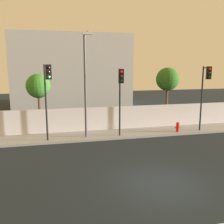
# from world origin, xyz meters

# --- Properties ---
(ground_plane) EXTENTS (80.00, 80.00, 0.00)m
(ground_plane) POSITION_xyz_m (0.00, 0.00, 0.00)
(ground_plane) COLOR black
(sidewalk) EXTENTS (36.00, 2.40, 0.15)m
(sidewalk) POSITION_xyz_m (0.00, 8.20, 0.07)
(sidewalk) COLOR gray
(sidewalk) RESTS_ON ground
(perimeter_wall) EXTENTS (36.00, 0.18, 1.80)m
(perimeter_wall) POSITION_xyz_m (0.00, 9.49, 1.05)
(perimeter_wall) COLOR silver
(perimeter_wall) RESTS_ON sidewalk
(traffic_light_left) EXTENTS (0.57, 1.75, 4.78)m
(traffic_light_left) POSITION_xyz_m (-0.04, 6.75, 3.65)
(traffic_light_left) COLOR black
(traffic_light_left) RESTS_ON sidewalk
(traffic_light_center) EXTENTS (0.51, 1.52, 5.06)m
(traffic_light_center) POSITION_xyz_m (-4.79, 6.89, 3.83)
(traffic_light_center) COLOR black
(traffic_light_center) RESTS_ON sidewalk
(traffic_light_right) EXTENTS (0.52, 1.37, 4.93)m
(traffic_light_right) POSITION_xyz_m (6.48, 6.96, 3.73)
(traffic_light_right) COLOR black
(traffic_light_right) RESTS_ON sidewalk
(street_lamp_curbside) EXTENTS (0.60, 1.98, 7.03)m
(street_lamp_curbside) POSITION_xyz_m (-2.28, 7.49, 4.29)
(street_lamp_curbside) COLOR #4C4C51
(street_lamp_curbside) RESTS_ON sidewalk
(fire_hydrant) EXTENTS (0.44, 0.26, 0.75)m
(fire_hydrant) POSITION_xyz_m (4.73, 7.54, 0.55)
(fire_hydrant) COLOR red
(fire_hydrant) RESTS_ON sidewalk
(roadside_tree_leftmost) EXTENTS (1.88, 1.88, 4.52)m
(roadside_tree_leftmost) POSITION_xyz_m (-5.55, 10.85, 3.55)
(roadside_tree_leftmost) COLOR brown
(roadside_tree_leftmost) RESTS_ON ground
(roadside_tree_midleft) EXTENTS (2.01, 2.01, 4.97)m
(roadside_tree_midleft) POSITION_xyz_m (5.32, 10.85, 3.93)
(roadside_tree_midleft) COLOR brown
(roadside_tree_midleft) RESTS_ON ground
(low_building_distant) EXTENTS (14.52, 6.00, 8.96)m
(low_building_distant) POSITION_xyz_m (-1.94, 23.49, 4.48)
(low_building_distant) COLOR #A6A6A6
(low_building_distant) RESTS_ON ground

